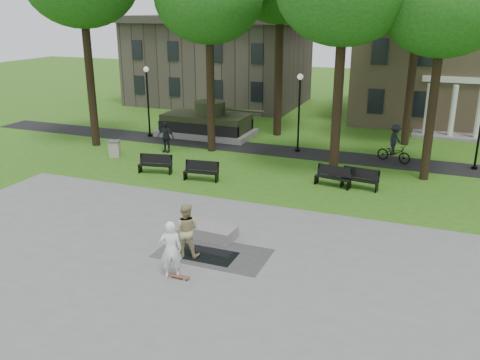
% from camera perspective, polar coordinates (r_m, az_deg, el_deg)
% --- Properties ---
extents(ground, '(120.00, 120.00, 0.00)m').
position_cam_1_polar(ground, '(20.78, -4.00, -5.04)').
color(ground, '#325F16').
rests_on(ground, ground).
extents(plaza, '(22.00, 16.00, 0.02)m').
position_cam_1_polar(plaza, '(16.90, -11.43, -11.27)').
color(plaza, gray).
rests_on(plaza, ground).
extents(footpath, '(44.00, 2.60, 0.01)m').
position_cam_1_polar(footpath, '(31.41, 5.45, 3.19)').
color(footpath, black).
rests_on(footpath, ground).
extents(building_right, '(17.00, 12.00, 8.60)m').
position_cam_1_polar(building_right, '(43.33, 24.26, 11.77)').
color(building_right, '#9E8460').
rests_on(building_right, ground).
extents(building_left, '(15.00, 10.00, 7.20)m').
position_cam_1_polar(building_left, '(47.94, -2.34, 12.97)').
color(building_left, '#4C443D').
rests_on(building_left, ground).
extents(tree_3, '(6.00, 6.00, 11.19)m').
position_cam_1_polar(tree_3, '(26.62, 22.02, 17.95)').
color(tree_3, black).
rests_on(tree_3, ground).
extents(lamp_left, '(0.36, 0.36, 4.73)m').
position_cam_1_polar(lamp_left, '(35.10, -10.33, 9.27)').
color(lamp_left, black).
rests_on(lamp_left, ground).
extents(lamp_mid, '(0.36, 0.36, 4.73)m').
position_cam_1_polar(lamp_mid, '(30.94, 6.66, 8.21)').
color(lamp_mid, black).
rests_on(lamp_mid, ground).
extents(tank_monument, '(7.45, 3.40, 2.40)m').
position_cam_1_polar(tank_monument, '(35.25, -3.75, 6.36)').
color(tank_monument, gray).
rests_on(tank_monument, ground).
extents(puddle, '(2.20, 1.20, 0.00)m').
position_cam_1_polar(puddle, '(18.33, -3.89, -8.37)').
color(puddle, black).
rests_on(puddle, plaza).
extents(concrete_block, '(2.26, 1.13, 0.45)m').
position_cam_1_polar(concrete_block, '(19.62, -3.67, -5.74)').
color(concrete_block, gray).
rests_on(concrete_block, plaza).
extents(skateboard, '(0.78, 0.20, 0.07)m').
position_cam_1_polar(skateboard, '(16.95, -6.96, -10.74)').
color(skateboard, brown).
rests_on(skateboard, plaza).
extents(skateboarder, '(0.85, 0.76, 1.96)m').
position_cam_1_polar(skateboarder, '(16.61, -7.77, -7.73)').
color(skateboarder, white).
rests_on(skateboarder, plaza).
extents(friend_watching, '(1.09, 0.93, 1.97)m').
position_cam_1_polar(friend_watching, '(17.92, -6.12, -5.59)').
color(friend_watching, tan).
rests_on(friend_watching, plaza).
extents(pedestrian_walker, '(1.12, 0.49, 1.89)m').
position_cam_1_polar(pedestrian_walker, '(31.33, -8.33, 4.80)').
color(pedestrian_walker, black).
rests_on(pedestrian_walker, ground).
extents(cyclist, '(2.10, 1.31, 2.19)m').
position_cam_1_polar(cyclist, '(30.27, 16.96, 3.60)').
color(cyclist, black).
rests_on(cyclist, ground).
extents(park_bench_0, '(1.85, 0.86, 1.00)m').
position_cam_1_polar(park_bench_0, '(27.44, -9.43, 1.86)').
color(park_bench_0, black).
rests_on(park_bench_0, ground).
extents(park_bench_1, '(1.84, 0.73, 1.00)m').
position_cam_1_polar(park_bench_1, '(25.96, -4.33, 1.09)').
color(park_bench_1, black).
rests_on(park_bench_1, ground).
extents(park_bench_2, '(1.85, 0.84, 1.00)m').
position_cam_1_polar(park_bench_2, '(25.46, 10.43, 0.47)').
color(park_bench_2, black).
rests_on(park_bench_2, ground).
extents(park_bench_3, '(1.84, 0.75, 1.00)m').
position_cam_1_polar(park_bench_3, '(25.38, 13.33, 0.21)').
color(park_bench_3, black).
rests_on(park_bench_3, ground).
extents(trash_bin, '(0.87, 0.87, 0.96)m').
position_cam_1_polar(trash_bin, '(31.03, -13.91, 3.44)').
color(trash_bin, '#BAB199').
rests_on(trash_bin, ground).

